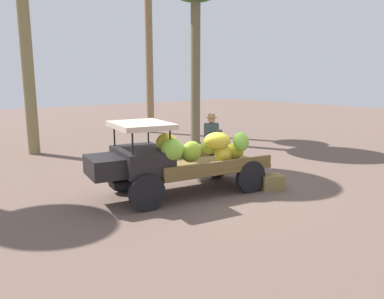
% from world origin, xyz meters
% --- Properties ---
extents(ground_plane, '(60.00, 60.00, 0.00)m').
position_xyz_m(ground_plane, '(0.00, 0.00, 0.00)').
color(ground_plane, brown).
extents(truck, '(4.63, 2.38, 1.85)m').
position_xyz_m(truck, '(0.93, -0.06, 0.92)').
color(truck, black).
rests_on(truck, ground).
extents(farmer, '(0.55, 0.51, 1.78)m').
position_xyz_m(farmer, '(-1.45, -1.36, 1.01)').
color(farmer, '#8D6A47').
rests_on(farmer, ground).
extents(wooden_crate, '(0.74, 0.67, 0.38)m').
position_xyz_m(wooden_crate, '(-1.38, 1.09, 0.19)').
color(wooden_crate, olive).
rests_on(wooden_crate, ground).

